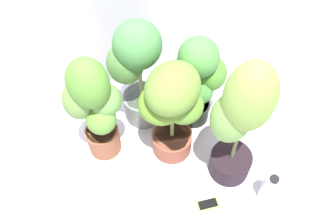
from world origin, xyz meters
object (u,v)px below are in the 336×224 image
(potted_plant_center, at_px, (172,106))
(cell_phone, at_px, (208,204))
(potted_plant_back_left, at_px, (94,106))
(potted_plant_front_right, at_px, (240,119))
(potted_plant_back_center, at_px, (136,69))
(potted_plant_back_right, at_px, (198,77))
(nutrient_bottle, at_px, (269,188))

(potted_plant_center, distance_m, cell_phone, 0.65)
(potted_plant_back_left, xyz_separation_m, cell_phone, (0.45, -0.63, -0.47))
(potted_plant_front_right, xyz_separation_m, potted_plant_back_left, (-0.66, 0.46, -0.10))
(potted_plant_back_left, height_order, cell_phone, potted_plant_back_left)
(potted_plant_back_left, bearing_deg, potted_plant_back_center, 27.61)
(potted_plant_back_right, bearing_deg, cell_phone, -108.28)
(potted_plant_front_right, xyz_separation_m, potted_plant_center, (-0.26, 0.29, -0.11))
(potted_plant_back_center, bearing_deg, potted_plant_back_left, -152.39)
(potted_plant_center, relative_size, cell_phone, 4.89)
(potted_plant_center, relative_size, nutrient_bottle, 2.88)
(potted_plant_back_right, relative_size, potted_plant_front_right, 0.73)
(nutrient_bottle, bearing_deg, potted_plant_back_left, 137.75)
(potted_plant_back_right, height_order, potted_plant_back_center, potted_plant_back_center)
(potted_plant_back_left, height_order, potted_plant_center, potted_plant_back_left)
(potted_plant_front_right, relative_size, nutrient_bottle, 3.75)
(potted_plant_back_center, height_order, potted_plant_front_right, potted_plant_front_right)
(potted_plant_front_right, bearing_deg, potted_plant_back_right, 91.12)
(potted_plant_back_center, height_order, potted_plant_center, potted_plant_back_center)
(nutrient_bottle, bearing_deg, potted_plant_back_center, 118.42)
(potted_plant_back_center, xyz_separation_m, nutrient_bottle, (0.48, -0.89, -0.36))
(potted_plant_back_right, height_order, potted_plant_center, potted_plant_center)
(potted_plant_back_center, bearing_deg, potted_plant_back_right, -26.50)
(potted_plant_back_right, relative_size, potted_plant_back_left, 0.88)
(potted_plant_back_right, relative_size, cell_phone, 4.68)
(potted_plant_front_right, relative_size, potted_plant_back_left, 1.20)
(potted_plant_back_center, distance_m, potted_plant_front_right, 0.72)
(potted_plant_back_right, xyz_separation_m, cell_phone, (-0.21, -0.62, -0.42))
(potted_plant_back_right, height_order, nutrient_bottle, potted_plant_back_right)
(potted_plant_back_center, xyz_separation_m, potted_plant_back_left, (-0.31, -0.16, -0.00))
(potted_plant_front_right, distance_m, nutrient_bottle, 0.54)
(potted_plant_back_left, xyz_separation_m, nutrient_bottle, (0.79, -0.72, -0.35))
(nutrient_bottle, bearing_deg, potted_plant_back_right, 101.10)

